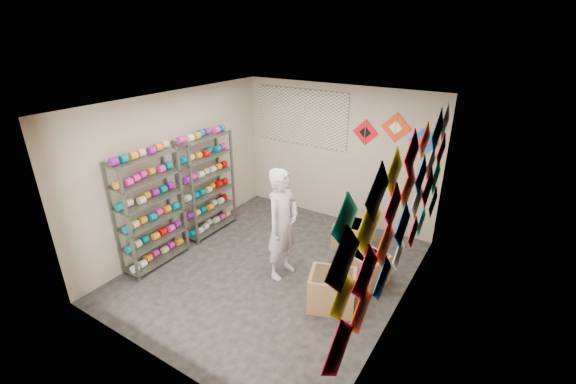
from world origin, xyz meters
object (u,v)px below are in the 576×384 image
Objects in this scene: shelf_rack_front at (150,211)px; carton_c at (349,234)px; carton_b at (365,267)px; shopkeeper at (282,224)px; carton_a at (332,290)px; shelf_rack_back at (207,185)px.

shelf_rack_front reaches higher than carton_c.
shopkeeper is at bearing -140.24° from carton_b.
carton_b reaches higher than carton_c.
carton_b is 1.04m from carton_c.
carton_a is 1.06× the size of carton_b.
carton_a reaches higher than carton_b.
shelf_rack_front is 1.30m from shelf_rack_back.
carton_b is at bearing -59.31° from carton_c.
carton_c is (2.52, 2.20, -0.71)m from shelf_rack_front.
shelf_rack_back reaches higher than carton_b.
shelf_rack_back is at bearing -162.42° from carton_b.
shelf_rack_front reaches higher than carton_b.
carton_b is at bearing 1.34° from shelf_rack_back.
shopkeeper is 3.26× the size of carton_c.
carton_a is (2.98, 0.57, -0.69)m from shelf_rack_front.
shelf_rack_back is at bearing 146.46° from carton_a.
shelf_rack_front is 3.42m from carton_c.
shelf_rack_front is 3.19× the size of carton_b.
shopkeeper reaches higher than carton_b.
carton_b is at bearing 57.90° from carton_a.
shelf_rack_back is (0.00, 1.30, 0.00)m from shelf_rack_front.
carton_c is at bearing 143.84° from carton_b.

